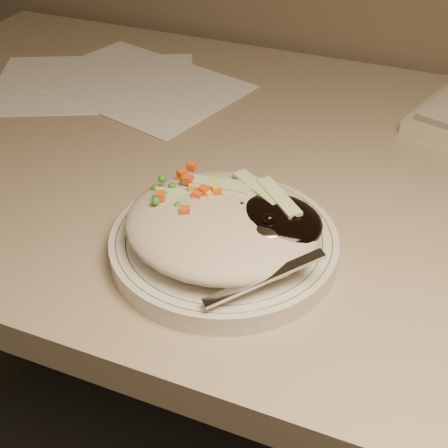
% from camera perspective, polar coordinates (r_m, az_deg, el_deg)
% --- Properties ---
extents(desk, '(1.40, 0.70, 0.74)m').
position_cam_1_polar(desk, '(0.88, 7.88, -6.34)').
color(desk, gray).
rests_on(desk, ground).
extents(plate, '(0.23, 0.23, 0.02)m').
position_cam_1_polar(plate, '(0.62, -0.00, -1.90)').
color(plate, silver).
rests_on(plate, desk).
extents(plate_rim, '(0.22, 0.22, 0.00)m').
position_cam_1_polar(plate_rim, '(0.62, 0.00, -1.18)').
color(plate_rim, '#144723').
rests_on(plate_rim, plate).
extents(meal, '(0.21, 0.19, 0.05)m').
position_cam_1_polar(meal, '(0.60, 0.34, 0.30)').
color(meal, '#BEB59A').
rests_on(meal, plate).
extents(papers, '(0.42, 0.32, 0.00)m').
position_cam_1_polar(papers, '(0.99, -9.76, 12.56)').
color(papers, white).
rests_on(papers, desk).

